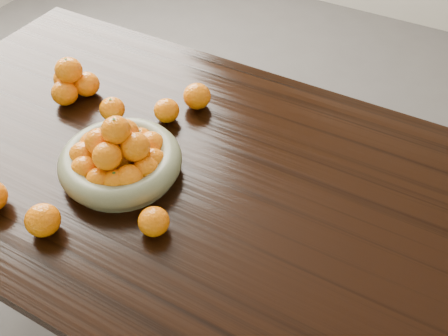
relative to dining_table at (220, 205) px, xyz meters
The scene contains 9 objects.
ground 0.66m from the dining_table, ahead, with size 5.00×5.00×0.00m, color #4C4947.
dining_table is the anchor object (origin of this frame).
fruit_bowl 0.29m from the dining_table, 160.19° to the right, with size 0.31×0.31×0.17m.
orange_pyramid 0.59m from the dining_table, 169.61° to the left, with size 0.15×0.14×0.13m.
loose_orange_0 0.42m from the dining_table, 169.45° to the left, with size 0.07×0.07×0.07m, color orange.
loose_orange_1 0.44m from the dining_table, 130.04° to the right, with size 0.08×0.08×0.07m, color orange.
loose_orange_2 0.25m from the dining_table, 104.97° to the right, with size 0.07×0.07×0.07m, color orange.
loose_orange_3 0.31m from the dining_table, 150.67° to the left, with size 0.07×0.07×0.07m, color orange.
loose_orange_5 0.34m from the dining_table, 131.51° to the left, with size 0.08×0.08×0.08m, color orange.
Camera 1 is at (0.43, -0.75, 1.67)m, focal length 40.00 mm.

